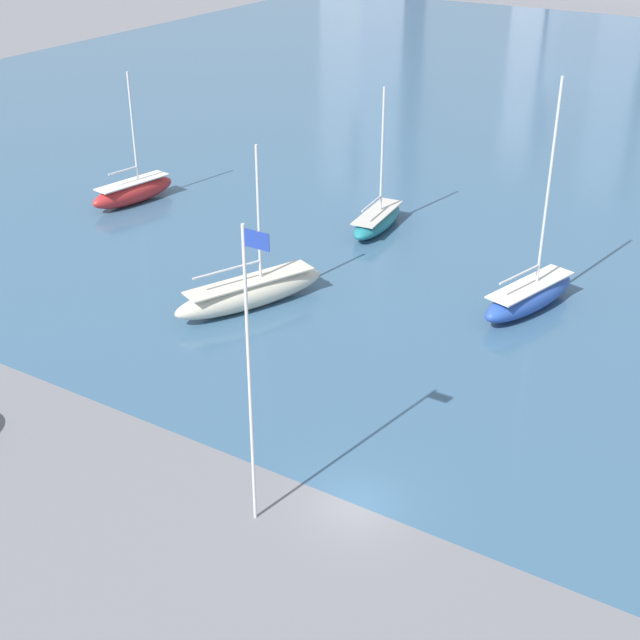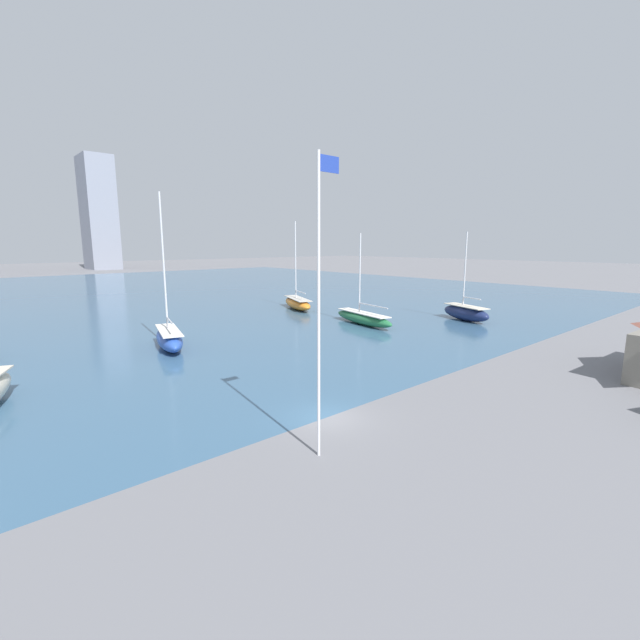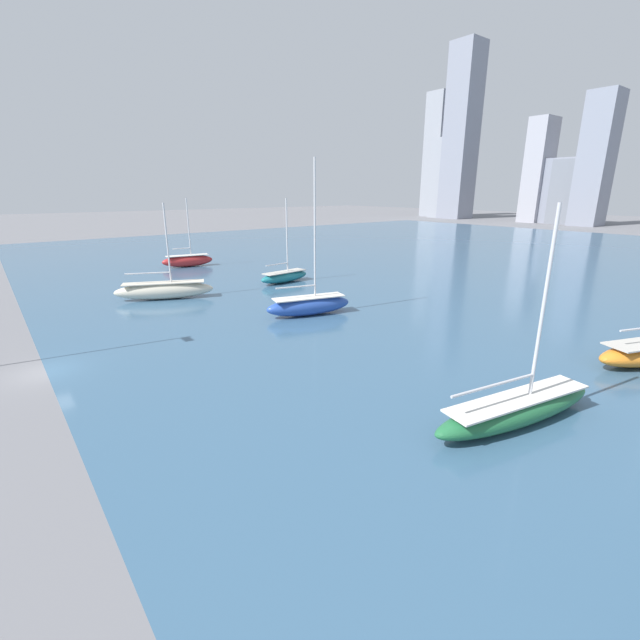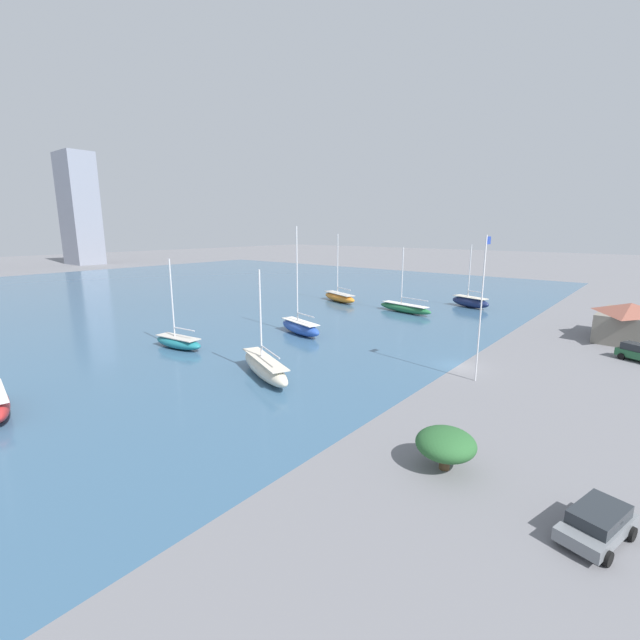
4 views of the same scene
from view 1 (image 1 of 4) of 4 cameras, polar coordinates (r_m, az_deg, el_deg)
name	(u,v)px [view 1 (image 1 of 4)]	position (r m, az deg, el deg)	size (l,w,h in m)	color
ground_plane	(355,505)	(40.56, 2.29, -11.72)	(500.00, 500.00, 0.00)	slate
flag_pole	(250,373)	(35.64, -4.50, -3.42)	(1.24, 0.14, 13.75)	silver
sailboat_blue	(529,296)	(57.53, 13.26, 1.54)	(4.34, 8.85, 14.59)	#284CA8
sailboat_cream	(250,292)	(56.59, -4.48, 1.77)	(6.15, 10.56, 10.49)	beige
sailboat_teal	(377,220)	(68.60, 3.68, 6.43)	(3.02, 7.76, 10.81)	#1E757F
sailboat_red	(133,191)	(75.48, -11.87, 8.07)	(3.30, 8.14, 10.61)	#B72828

